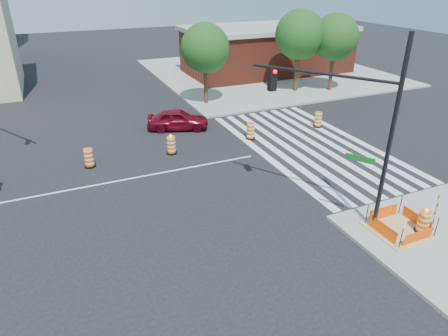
{
  "coord_description": "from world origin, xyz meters",
  "views": [
    {
      "loc": [
        -2.66,
        -18.26,
        9.4
      ],
      "look_at": [
        3.86,
        -3.39,
        1.4
      ],
      "focal_mm": 32.0,
      "sensor_mm": 36.0,
      "label": 1
    }
  ],
  "objects": [
    {
      "name": "median_drum_5",
      "position": [
        13.29,
        2.43,
        0.48
      ],
      "size": [
        0.6,
        0.6,
        1.02
      ],
      "color": "black",
      "rests_on": "ground"
    },
    {
      "name": "median_drum_2",
      "position": [
        -1.52,
        2.25,
        0.48
      ],
      "size": [
        0.6,
        0.6,
        1.02
      ],
      "color": "black",
      "rests_on": "ground"
    },
    {
      "name": "tree_north_e",
      "position": [
        19.56,
        9.47,
        4.34
      ],
      "size": [
        3.8,
        3.8,
        6.47
      ],
      "color": "#382314",
      "rests_on": "ground"
    },
    {
      "name": "red_coupe",
      "position": [
        4.56,
        5.81,
        0.68
      ],
      "size": [
        4.28,
        2.85,
        1.35
      ],
      "primitive_type": "imported",
      "rotation": [
        0.0,
        0.0,
        1.23
      ],
      "color": "#5D0816",
      "rests_on": "ground"
    },
    {
      "name": "tree_north_c",
      "position": [
        8.31,
        10.2,
        4.13
      ],
      "size": [
        3.62,
        3.62,
        6.16
      ],
      "color": "#382314",
      "rests_on": "ground"
    },
    {
      "name": "lane_centerline",
      "position": [
        0.0,
        0.0,
        0.01
      ],
      "size": [
        14.0,
        0.12,
        0.01
      ],
      "primitive_type": "cube",
      "color": "silver",
      "rests_on": "ground"
    },
    {
      "name": "excavation_pit",
      "position": [
        9.0,
        -9.0,
        0.22
      ],
      "size": [
        2.2,
        2.2,
        0.9
      ],
      "color": "tan",
      "rests_on": "ground"
    },
    {
      "name": "brick_storefront",
      "position": [
        18.0,
        18.0,
        2.32
      ],
      "size": [
        16.5,
        8.5,
        4.6
      ],
      "color": "maroon",
      "rests_on": "ground"
    },
    {
      "name": "tree_north_d",
      "position": [
        16.75,
        10.53,
        4.56
      ],
      "size": [
        4.01,
        4.0,
        6.79
      ],
      "color": "#382314",
      "rests_on": "ground"
    },
    {
      "name": "median_drum_4",
      "position": [
        8.18,
        2.35,
        0.48
      ],
      "size": [
        0.6,
        0.6,
        1.02
      ],
      "color": "black",
      "rests_on": "ground"
    },
    {
      "name": "ground",
      "position": [
        0.0,
        0.0,
        0.0
      ],
      "size": [
        120.0,
        120.0,
        0.0
      ],
      "primitive_type": "plane",
      "color": "black",
      "rests_on": "ground"
    },
    {
      "name": "pit_drum",
      "position": [
        9.69,
        -9.47,
        0.61
      ],
      "size": [
        0.56,
        0.56,
        1.11
      ],
      "color": "black",
      "rests_on": "ground"
    },
    {
      "name": "barricade",
      "position": [
        10.91,
        -9.0,
        0.69
      ],
      "size": [
        0.68,
        0.54,
        0.98
      ],
      "rotation": [
        0.0,
        0.0,
        0.66
      ],
      "color": "#F05F05",
      "rests_on": "ground"
    },
    {
      "name": "median_drum_3",
      "position": [
        3.0,
        2.16,
        0.49
      ],
      "size": [
        0.6,
        0.6,
        1.18
      ],
      "color": "black",
      "rests_on": "ground"
    },
    {
      "name": "signal_pole_se",
      "position": [
        7.3,
        -7.15,
        4.64
      ],
      "size": [
        3.28,
        4.83,
        7.56
      ],
      "rotation": [
        0.0,
        0.0,
        2.16
      ],
      "color": "black",
      "rests_on": "ground"
    },
    {
      "name": "crosswalk_east",
      "position": [
        10.95,
        0.0,
        0.01
      ],
      "size": [
        6.75,
        13.5,
        0.01
      ],
      "color": "silver",
      "rests_on": "ground"
    },
    {
      "name": "sidewalk_ne",
      "position": [
        18.0,
        18.0,
        0.07
      ],
      "size": [
        22.0,
        22.0,
        0.15
      ],
      "primitive_type": "cube",
      "color": "gray",
      "rests_on": "ground"
    }
  ]
}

